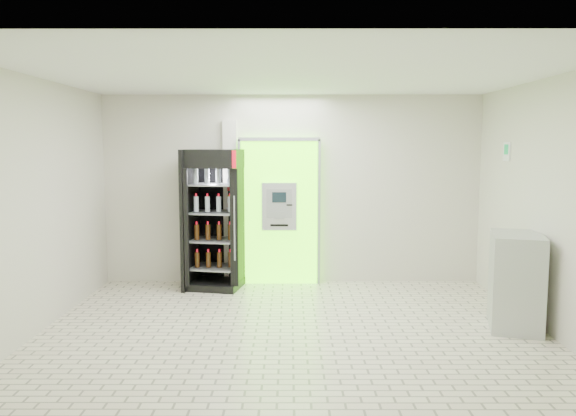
{
  "coord_description": "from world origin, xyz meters",
  "views": [
    {
      "loc": [
        -0.04,
        -6.44,
        2.21
      ],
      "look_at": [
        -0.06,
        1.2,
        1.35
      ],
      "focal_mm": 35.0,
      "sensor_mm": 36.0,
      "label": 1
    }
  ],
  "objects": [
    {
      "name": "pillar",
      "position": [
        -0.98,
        2.45,
        1.3
      ],
      "size": [
        0.22,
        0.11,
        2.6
      ],
      "color": "silver",
      "rests_on": "ground"
    },
    {
      "name": "room_shell",
      "position": [
        0.0,
        0.0,
        1.84
      ],
      "size": [
        6.0,
        6.0,
        6.0
      ],
      "color": "beige",
      "rests_on": "ground"
    },
    {
      "name": "exit_sign",
      "position": [
        2.99,
        1.4,
        2.12
      ],
      "size": [
        0.02,
        0.22,
        0.26
      ],
      "color": "white",
      "rests_on": "room_shell"
    },
    {
      "name": "ground",
      "position": [
        0.0,
        0.0,
        0.0
      ],
      "size": [
        6.0,
        6.0,
        0.0
      ],
      "primitive_type": "plane",
      "color": "beige",
      "rests_on": "ground"
    },
    {
      "name": "steel_cabinet",
      "position": [
        2.7,
        0.2,
        0.58
      ],
      "size": [
        0.8,
        0.99,
        1.15
      ],
      "rotation": [
        0.0,
        0.0,
        -0.28
      ],
      "color": "#AEB0B5",
      "rests_on": "ground"
    },
    {
      "name": "atm_assembly",
      "position": [
        -0.2,
        2.41,
        1.17
      ],
      "size": [
        1.3,
        0.24,
        2.33
      ],
      "color": "#5BFF0D",
      "rests_on": "ground"
    },
    {
      "name": "beverage_cooler",
      "position": [
        -1.2,
        2.14,
        1.03
      ],
      "size": [
        0.93,
        0.88,
        2.14
      ],
      "rotation": [
        0.0,
        0.0,
        -0.19
      ],
      "color": "black",
      "rests_on": "ground"
    }
  ]
}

